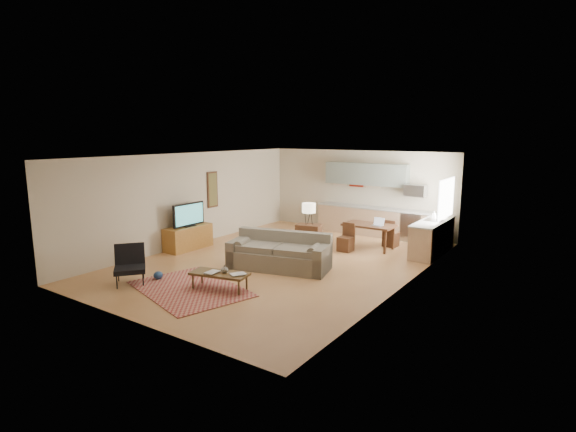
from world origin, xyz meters
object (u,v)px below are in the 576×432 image
Objects in this scene: armchair at (130,265)px; console_table at (309,238)px; dining_table at (369,236)px; sofa at (279,251)px; tv_credenza at (188,237)px; coffee_table at (220,281)px.

console_table is (1.77, 4.53, -0.04)m from armchair.
armchair is 6.51m from dining_table.
tv_credenza is (-3.25, 0.10, -0.11)m from sofa.
tv_credenza is at bearing -145.63° from dining_table.
dining_table reaches higher than coffee_table.
console_table is 0.55× the size of dining_table.
coffee_table is at bearing -109.26° from sofa.
tv_credenza is (-1.22, 2.85, -0.09)m from armchair.
sofa is 3.41m from armchair.
coffee_table is at bearing -102.12° from console_table.
console_table is 1.76m from dining_table.
sofa is 3.25m from tv_credenza.
armchair is at bearing -169.35° from coffee_table.
console_table is (-0.26, 1.78, -0.05)m from sofa.
armchair is 0.60× the size of dining_table.
console_table is at bearing 84.06° from sofa.
tv_credenza is at bearing -164.27° from console_table.
coffee_table is 5.08m from dining_table.
sofa reaches higher than tv_credenza.
dining_table is (3.02, 5.77, -0.07)m from armchair.
armchair is at bearing -124.99° from console_table.
sofa reaches higher than coffee_table.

